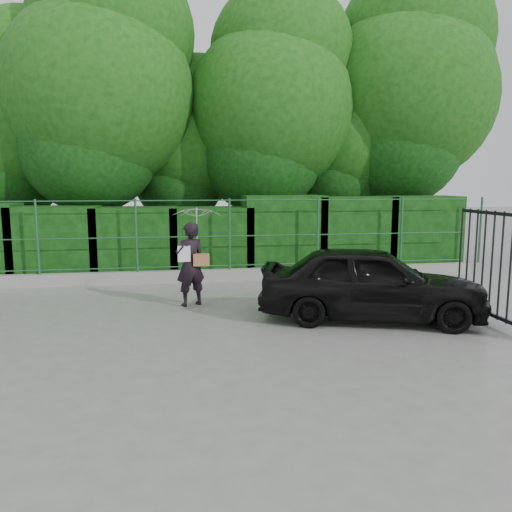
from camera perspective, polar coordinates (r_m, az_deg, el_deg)
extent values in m
plane|color=gray|center=(8.39, -2.44, -8.82)|extent=(80.00, 80.00, 0.00)
cube|color=#9E9E99|center=(12.71, -4.79, -2.23)|extent=(14.00, 0.25, 0.30)
cylinder|color=#215730|center=(12.96, -23.72, 1.98)|extent=(0.06, 0.06, 1.80)
cylinder|color=#215730|center=(12.57, -13.53, 2.28)|extent=(0.06, 0.06, 1.80)
cylinder|color=#215730|center=(12.60, -3.04, 2.52)|extent=(0.06, 0.06, 1.80)
cylinder|color=#215730|center=(13.04, 7.08, 2.66)|extent=(0.06, 0.06, 1.80)
cylinder|color=#215730|center=(13.86, 16.26, 2.72)|extent=(0.06, 0.06, 1.80)
cylinder|color=#215730|center=(14.98, 24.25, 2.72)|extent=(0.06, 0.06, 1.80)
cylinder|color=#215730|center=(12.67, -4.81, -1.12)|extent=(13.60, 0.03, 0.03)
cylinder|color=#215730|center=(12.57, -4.85, 2.26)|extent=(13.60, 0.03, 0.03)
cylinder|color=#215730|center=(12.51, -4.90, 6.36)|extent=(13.60, 0.03, 0.03)
cube|color=black|center=(13.90, -21.84, 1.41)|extent=(2.20, 1.20, 1.89)
cube|color=black|center=(13.60, -13.59, 1.56)|extent=(2.20, 1.20, 1.85)
cube|color=black|center=(13.59, -5.15, 1.72)|extent=(2.20, 1.20, 1.84)
cube|color=black|center=(13.85, 3.13, 2.51)|extent=(2.20, 1.20, 2.14)
cube|color=black|center=(14.41, 10.94, 2.50)|extent=(2.20, 1.20, 2.10)
cube|color=black|center=(15.20, 18.05, 2.56)|extent=(2.20, 1.20, 2.11)
cylinder|color=black|center=(16.62, -25.20, 5.48)|extent=(0.36, 0.36, 3.75)
sphere|color=#14470F|center=(16.69, -25.69, 13.21)|extent=(4.50, 4.50, 4.50)
cylinder|color=black|center=(15.31, -17.03, 7.13)|extent=(0.36, 0.36, 4.50)
sphere|color=#14470F|center=(15.51, -17.47, 17.15)|extent=(5.40, 5.40, 5.40)
cylinder|color=black|center=(16.49, -7.65, 5.31)|extent=(0.36, 0.36, 3.25)
sphere|color=#14470F|center=(16.51, -7.78, 12.08)|extent=(3.90, 3.90, 3.90)
cylinder|color=black|center=(15.74, 1.62, 7.06)|extent=(0.36, 0.36, 4.25)
sphere|color=#14470F|center=(15.89, 1.66, 16.29)|extent=(5.10, 5.10, 5.10)
cylinder|color=black|center=(17.06, 9.49, 5.79)|extent=(0.36, 0.36, 3.50)
sphere|color=#14470F|center=(17.10, 9.66, 12.83)|extent=(4.20, 4.20, 4.20)
cylinder|color=black|center=(17.42, 16.27, 7.68)|extent=(0.36, 0.36, 4.75)
sphere|color=#14470F|center=(17.64, 16.66, 16.97)|extent=(5.70, 5.70, 5.70)
cube|color=black|center=(9.92, 25.17, -6.02)|extent=(0.05, 2.00, 0.06)
cube|color=black|center=(9.66, 25.83, 4.39)|extent=(0.05, 2.00, 0.06)
cylinder|color=black|center=(9.39, 27.04, -1.31)|extent=(0.04, 0.04, 1.90)
cylinder|color=black|center=(9.59, 26.17, -1.07)|extent=(0.04, 0.04, 1.90)
cylinder|color=black|center=(9.79, 25.33, -0.84)|extent=(0.04, 0.04, 1.90)
cylinder|color=black|center=(10.00, 24.53, -0.62)|extent=(0.04, 0.04, 1.90)
cylinder|color=black|center=(10.20, 23.76, -0.40)|extent=(0.04, 0.04, 1.90)
cylinder|color=black|center=(10.41, 23.02, -0.20)|extent=(0.04, 0.04, 1.90)
cylinder|color=black|center=(10.62, 22.31, 0.00)|extent=(0.04, 0.04, 1.90)
imported|color=black|center=(10.15, -7.53, -0.94)|extent=(0.73, 0.62, 1.70)
imported|color=silver|center=(10.11, -6.77, 3.11)|extent=(0.98, 1.00, 0.90)
cube|color=#A26A40|center=(10.06, -6.28, -0.43)|extent=(0.32, 0.15, 0.24)
cube|color=white|center=(9.99, -8.23, 0.25)|extent=(0.25, 0.02, 0.32)
imported|color=black|center=(9.31, 12.98, -2.97)|extent=(4.32, 2.74, 1.37)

